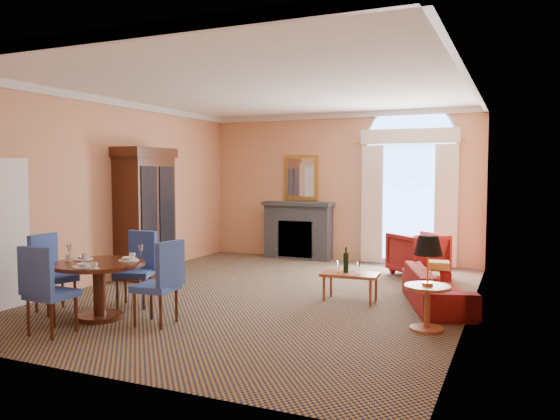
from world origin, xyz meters
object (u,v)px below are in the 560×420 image
at_px(sofa, 437,288).
at_px(armchair, 418,254).
at_px(coffee_table, 350,274).
at_px(side_table, 428,271).
at_px(dining_table, 99,277).
at_px(armoire, 145,215).

height_order(sofa, armchair, armchair).
distance_m(coffee_table, side_table, 1.71).
bearing_deg(dining_table, armchair, 55.15).
height_order(sofa, side_table, side_table).
relative_size(armoire, coffee_table, 2.72).
xyz_separation_m(armoire, side_table, (5.32, -1.46, -0.41)).
bearing_deg(armchair, coffee_table, 29.41).
xyz_separation_m(armchair, side_table, (0.72, -3.53, 0.33)).
bearing_deg(coffee_table, sofa, 4.27).
distance_m(armchair, coffee_table, 2.53).
bearing_deg(side_table, sofa, 92.26).
bearing_deg(dining_table, armoire, 116.29).
distance_m(dining_table, sofa, 4.67).
relative_size(armchair, side_table, 0.78).
bearing_deg(dining_table, sofa, 31.86).
relative_size(dining_table, side_table, 1.05).
bearing_deg(dining_table, coffee_table, 39.86).
height_order(dining_table, coffee_table, dining_table).
xyz_separation_m(armoire, sofa, (5.27, -0.20, -0.87)).
height_order(dining_table, armchair, dining_table).
xyz_separation_m(dining_table, armchair, (3.29, 4.73, -0.15)).
height_order(armoire, coffee_table, armoire).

